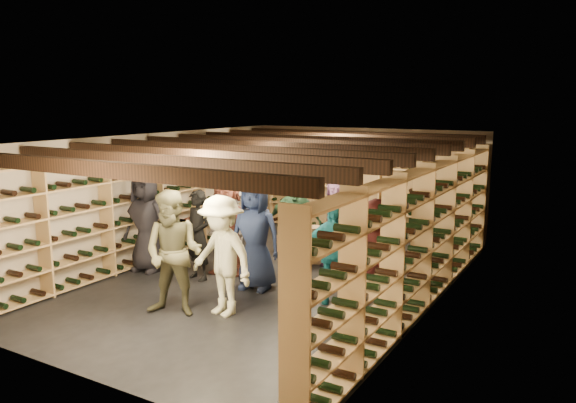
% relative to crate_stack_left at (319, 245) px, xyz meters
% --- Properties ---
extents(ground, '(8.00, 8.00, 0.00)m').
position_rel_crate_stack_left_xyz_m(ground, '(-0.23, -1.30, -0.34)').
color(ground, black).
rests_on(ground, ground).
extents(walls, '(5.52, 8.02, 2.40)m').
position_rel_crate_stack_left_xyz_m(walls, '(-0.23, -1.30, 0.86)').
color(walls, '#B8A68F').
rests_on(walls, ground).
extents(ceiling, '(5.50, 8.00, 0.01)m').
position_rel_crate_stack_left_xyz_m(ceiling, '(-0.23, -1.30, 2.06)').
color(ceiling, beige).
rests_on(ceiling, walls).
extents(ceiling_joists, '(5.40, 7.12, 0.18)m').
position_rel_crate_stack_left_xyz_m(ceiling_joists, '(-0.23, -1.30, 1.92)').
color(ceiling_joists, black).
rests_on(ceiling_joists, ground).
extents(wine_rack_left, '(0.32, 7.50, 2.15)m').
position_rel_crate_stack_left_xyz_m(wine_rack_left, '(-2.80, -1.30, 0.74)').
color(wine_rack_left, tan).
rests_on(wine_rack_left, ground).
extents(wine_rack_right, '(0.32, 7.50, 2.15)m').
position_rel_crate_stack_left_xyz_m(wine_rack_right, '(2.34, -1.30, 0.74)').
color(wine_rack_right, tan).
rests_on(wine_rack_right, ground).
extents(wine_rack_back, '(4.70, 0.30, 2.15)m').
position_rel_crate_stack_left_xyz_m(wine_rack_back, '(-0.23, 2.53, 0.73)').
color(wine_rack_back, tan).
rests_on(wine_rack_back, ground).
extents(crate_stack_left, '(0.59, 0.50, 0.68)m').
position_rel_crate_stack_left_xyz_m(crate_stack_left, '(0.00, 0.00, 0.00)').
color(crate_stack_left, tan).
rests_on(crate_stack_left, ground).
extents(crate_stack_right, '(0.57, 0.46, 0.51)m').
position_rel_crate_stack_left_xyz_m(crate_stack_right, '(-0.80, 0.34, -0.08)').
color(crate_stack_right, tan).
rests_on(crate_stack_right, ground).
extents(crate_loose, '(0.52, 0.36, 0.17)m').
position_rel_crate_stack_left_xyz_m(crate_loose, '(0.27, 1.24, -0.25)').
color(crate_loose, tan).
rests_on(crate_loose, ground).
extents(person_0, '(0.90, 0.62, 1.77)m').
position_rel_crate_stack_left_xyz_m(person_0, '(-2.41, -2.02, 0.54)').
color(person_0, black).
rests_on(person_0, ground).
extents(person_1, '(0.63, 0.48, 1.54)m').
position_rel_crate_stack_left_xyz_m(person_1, '(-1.31, -1.93, 0.43)').
color(person_1, black).
rests_on(person_1, ground).
extents(person_2, '(1.03, 0.91, 1.80)m').
position_rel_crate_stack_left_xyz_m(person_2, '(-0.57, -3.36, 0.56)').
color(person_2, brown).
rests_on(person_2, ground).
extents(person_3, '(1.21, 0.84, 1.72)m').
position_rel_crate_stack_left_xyz_m(person_3, '(0.01, -3.02, 0.52)').
color(person_3, '#F0EFBE').
rests_on(person_3, ground).
extents(person_4, '(0.98, 0.67, 1.55)m').
position_rel_crate_stack_left_xyz_m(person_4, '(1.14, -1.78, 0.43)').
color(person_4, '#1A7687').
rests_on(person_4, ground).
extents(person_5, '(1.67, 0.86, 1.72)m').
position_rel_crate_stack_left_xyz_m(person_5, '(-1.07, -1.44, 0.52)').
color(person_5, brown).
rests_on(person_5, ground).
extents(person_6, '(0.94, 0.69, 1.77)m').
position_rel_crate_stack_left_xyz_m(person_6, '(-0.21, -1.84, 0.54)').
color(person_6, navy).
rests_on(person_6, ground).
extents(person_8, '(0.91, 0.77, 1.63)m').
position_rel_crate_stack_left_xyz_m(person_8, '(1.83, -1.72, 0.48)').
color(person_8, '#4A1716').
rests_on(person_8, ground).
extents(person_9, '(1.10, 0.81, 1.51)m').
position_rel_crate_stack_left_xyz_m(person_9, '(-1.39, -0.77, 0.42)').
color(person_9, '#A29A95').
rests_on(person_9, ground).
extents(person_10, '(1.08, 0.71, 1.70)m').
position_rel_crate_stack_left_xyz_m(person_10, '(-0.16, -0.65, 0.51)').
color(person_10, '#23442A').
rests_on(person_10, ground).
extents(person_11, '(1.64, 0.87, 1.69)m').
position_rel_crate_stack_left_xyz_m(person_11, '(0.39, 0.00, 0.50)').
color(person_11, '#8C588A').
rests_on(person_11, ground).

